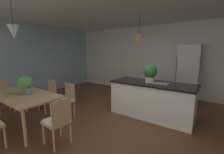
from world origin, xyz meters
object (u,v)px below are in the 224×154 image
object	(u,v)px
dining_table	(24,97)
chair_window_end	(3,96)
chair_far_right	(66,99)
vase_on_dining_table	(29,91)
refrigerator	(187,74)
potted_plant_on_island	(150,72)
chair_kitchen_end	(58,120)
potted_plant_on_table	(25,84)
kitchen_island	(151,99)
chair_far_left	(48,94)

from	to	relation	value
dining_table	chair_window_end	size ratio (longest dim) A/B	2.01
dining_table	chair_far_right	size ratio (longest dim) A/B	2.01
vase_on_dining_table	refrigerator	bearing A→B (deg)	56.52
chair_window_end	potted_plant_on_island	world-z (taller)	potted_plant_on_island
refrigerator	chair_kitchen_end	bearing A→B (deg)	-110.55
vase_on_dining_table	chair_kitchen_end	bearing A→B (deg)	-2.85
dining_table	chair_kitchen_end	xyz separation A→B (m)	(1.24, -0.00, -0.20)
chair_far_right	potted_plant_on_table	bearing A→B (deg)	-114.77
refrigerator	dining_table	bearing A→B (deg)	-124.53
chair_kitchen_end	kitchen_island	distance (m)	2.35
dining_table	potted_plant_on_island	world-z (taller)	potted_plant_on_island
potted_plant_on_table	vase_on_dining_table	size ratio (longest dim) A/B	2.66
chair_kitchen_end	chair_window_end	xyz separation A→B (m)	(-2.49, 0.01, 0.00)
chair_far_left	potted_plant_on_island	world-z (taller)	potted_plant_on_island
chair_kitchen_end	vase_on_dining_table	bearing A→B (deg)	177.15
chair_far_right	kitchen_island	distance (m)	2.22
dining_table	chair_kitchen_end	size ratio (longest dim) A/B	2.01
chair_far_right	potted_plant_on_island	world-z (taller)	potted_plant_on_island
chair_window_end	chair_far_right	bearing A→B (deg)	26.70
chair_kitchen_end	kitchen_island	world-z (taller)	kitchen_island
chair_kitchen_end	potted_plant_on_table	xyz separation A→B (m)	(-1.21, 0.05, 0.51)
dining_table	potted_plant_on_table	size ratio (longest dim) A/B	4.33
chair_kitchen_end	chair_far_left	distance (m)	1.84
potted_plant_on_table	potted_plant_on_island	bearing A→B (deg)	45.25
chair_far_right	potted_plant_on_table	size ratio (longest dim) A/B	2.15
chair_far_right	kitchen_island	bearing A→B (deg)	36.39
chair_window_end	refrigerator	bearing A→B (deg)	44.96
chair_kitchen_end	chair_far_left	bearing A→B (deg)	153.10
chair_kitchen_end	dining_table	bearing A→B (deg)	179.88
refrigerator	potted_plant_on_table	xyz separation A→B (m)	(-2.70, -3.93, 0.03)
chair_kitchen_end	vase_on_dining_table	distance (m)	1.16
potted_plant_on_island	dining_table	bearing A→B (deg)	-134.60
kitchen_island	potted_plant_on_island	world-z (taller)	potted_plant_on_island
potted_plant_on_island	vase_on_dining_table	world-z (taller)	potted_plant_on_island
dining_table	kitchen_island	world-z (taller)	kitchen_island
vase_on_dining_table	dining_table	bearing A→B (deg)	-159.54
kitchen_island	potted_plant_on_island	distance (m)	0.70
chair_far_right	potted_plant_on_table	world-z (taller)	potted_plant_on_table
chair_window_end	potted_plant_on_table	bearing A→B (deg)	2.02
chair_kitchen_end	vase_on_dining_table	world-z (taller)	vase_on_dining_table
chair_kitchen_end	refrigerator	size ratio (longest dim) A/B	0.46
refrigerator	potted_plant_on_table	bearing A→B (deg)	-124.49
potted_plant_on_island	chair_window_end	bearing A→B (deg)	-147.47
chair_window_end	chair_far_right	xyz separation A→B (m)	(1.64, 0.83, 0.00)
dining_table	vase_on_dining_table	xyz separation A→B (m)	(0.14, 0.05, 0.15)
chair_kitchen_end	refrigerator	xyz separation A→B (m)	(1.49, 3.98, 0.48)
chair_far_left	chair_far_right	bearing A→B (deg)	-0.00
kitchen_island	vase_on_dining_table	size ratio (longest dim) A/B	13.76
chair_window_end	refrigerator	world-z (taller)	refrigerator
chair_window_end	vase_on_dining_table	distance (m)	1.43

